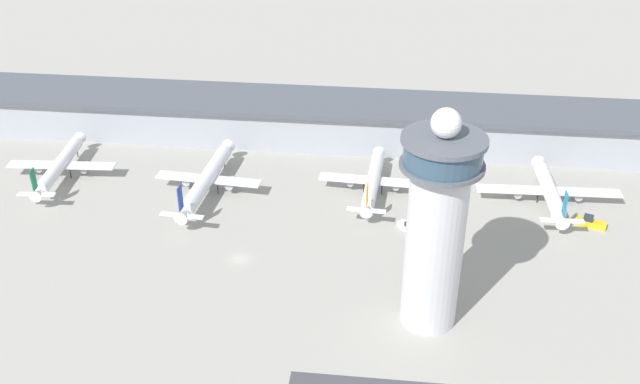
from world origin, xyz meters
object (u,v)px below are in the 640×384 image
object	(u,v)px
airplane_gate_bravo	(60,165)
airplane_gate_echo	(549,191)
airplane_gate_charlie	(207,179)
service_truck_fuel	(408,227)
service_truck_water	(590,222)
control_tower	(436,225)
airplane_gate_delta	(373,180)

from	to	relation	value
airplane_gate_bravo	airplane_gate_echo	world-z (taller)	airplane_gate_echo
airplane_gate_bravo	airplane_gate_charlie	world-z (taller)	airplane_gate_charlie
service_truck_fuel	airplane_gate_charlie	bearing A→B (deg)	167.39
airplane_gate_echo	service_truck_water	bearing A→B (deg)	-48.28
service_truck_fuel	airplane_gate_bravo	bearing A→B (deg)	170.90
airplane_gate_charlie	airplane_gate_echo	world-z (taller)	airplane_gate_charlie
control_tower	airplane_gate_delta	world-z (taller)	control_tower
control_tower	service_truck_fuel	distance (m)	43.20
service_truck_fuel	airplane_gate_echo	bearing A→B (deg)	24.80
airplane_gate_echo	service_truck_fuel	bearing A→B (deg)	-155.20
control_tower	service_truck_water	size ratio (longest dim) A/B	6.07
service_truck_fuel	service_truck_water	size ratio (longest dim) A/B	0.73
airplane_gate_delta	airplane_gate_echo	world-z (taller)	airplane_gate_echo
control_tower	airplane_gate_bravo	size ratio (longest dim) A/B	1.35
airplane_gate_echo	airplane_gate_charlie	bearing A→B (deg)	-176.94
control_tower	airplane_gate_charlie	distance (m)	81.71
control_tower	airplane_gate_bravo	bearing A→B (deg)	154.29
service_truck_fuel	service_truck_water	xyz separation A→B (m)	(48.91, 7.44, 0.12)
airplane_gate_bravo	airplane_gate_delta	xyz separation A→B (m)	(93.63, 1.41, -0.14)
control_tower	airplane_gate_echo	size ratio (longest dim) A/B	1.27
airplane_gate_charlie	airplane_gate_delta	size ratio (longest dim) A/B	1.20
airplane_gate_delta	service_truck_fuel	bearing A→B (deg)	-60.27
airplane_gate_delta	airplane_gate_echo	size ratio (longest dim) A/B	0.90
airplane_gate_charlie	airplane_gate_delta	xyz separation A→B (m)	(47.69, 5.09, -0.33)
airplane_gate_bravo	service_truck_fuel	world-z (taller)	airplane_gate_bravo
airplane_gate_bravo	service_truck_water	xyz separation A→B (m)	(152.86, -9.22, -3.47)
airplane_gate_bravo	airplane_gate_charlie	bearing A→B (deg)	-4.58
control_tower	airplane_gate_delta	bearing A→B (deg)	105.45
airplane_gate_charlie	airplane_gate_echo	size ratio (longest dim) A/B	1.08
airplane_gate_bravo	airplane_gate_charlie	distance (m)	46.08
airplane_gate_echo	airplane_gate_bravo	bearing A→B (deg)	-179.39
control_tower	airplane_gate_charlie	bearing A→B (deg)	142.18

